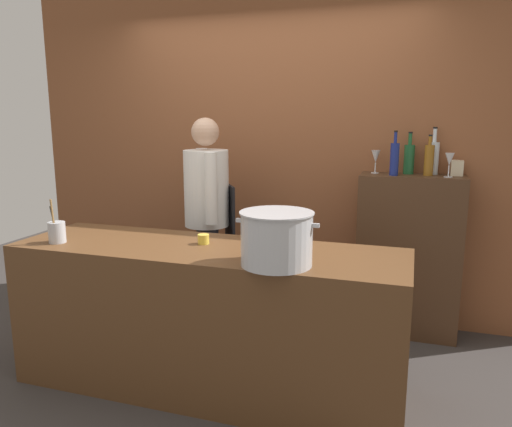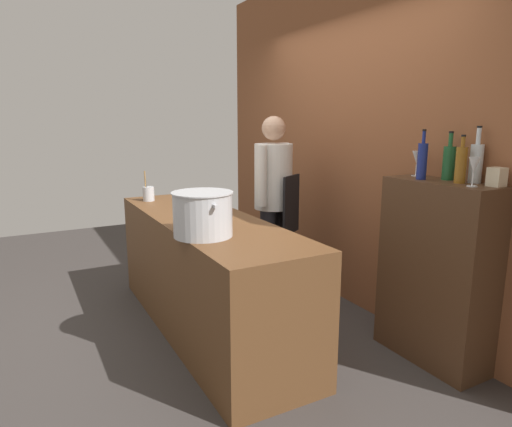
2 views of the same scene
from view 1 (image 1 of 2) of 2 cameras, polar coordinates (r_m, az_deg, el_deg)
ground_plane at (r=3.32m, az=-5.43°, el=-19.09°), size 8.00×8.00×0.00m
brick_back_panel at (r=4.19m, az=1.85°, el=8.88°), size 4.40×0.10×3.00m
prep_counter at (r=3.11m, az=-5.59°, el=-11.93°), size 2.37×0.70×0.90m
bar_cabinet at (r=3.95m, az=17.18°, el=-4.71°), size 0.76×0.32×1.24m
chef at (r=3.80m, az=-5.65°, el=0.46°), size 0.41×0.46×1.66m
stockpot_large at (r=2.57m, az=2.40°, el=-2.92°), size 0.45×0.39×0.28m
utensil_crock at (r=3.28m, az=-22.06°, el=-1.98°), size 0.10×0.10×0.28m
butter_jar at (r=3.04m, az=-6.10°, el=-2.97°), size 0.07×0.07×0.06m
wine_bottle_cobalt at (r=3.77m, az=15.74°, el=6.17°), size 0.06×0.06×0.33m
wine_bottle_amber at (r=3.84m, az=19.39°, el=5.92°), size 0.07×0.07×0.30m
wine_bottle_green at (r=3.90m, az=17.30°, el=6.12°), size 0.08×0.08×0.32m
wine_bottle_clear at (r=3.93m, az=19.85°, el=6.17°), size 0.08×0.08×0.35m
wine_glass_tall at (r=3.78m, az=21.49°, el=5.76°), size 0.07×0.07×0.17m
wine_glass_short at (r=3.88m, az=13.69°, el=6.36°), size 0.07×0.07×0.18m
spice_tin_cream at (r=3.92m, az=22.24°, el=4.91°), size 0.08×0.08×0.11m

